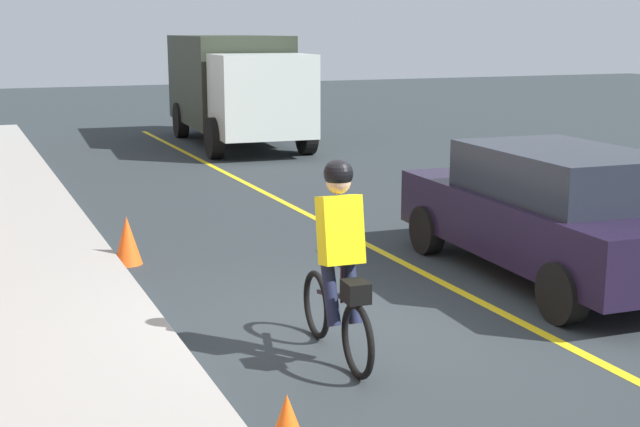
{
  "coord_description": "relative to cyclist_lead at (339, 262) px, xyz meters",
  "views": [
    {
      "loc": [
        -7.36,
        3.55,
        2.91
      ],
      "look_at": [
        0.92,
        0.03,
        1.0
      ],
      "focal_mm": 48.47,
      "sensor_mm": 36.0,
      "label": 1
    }
  ],
  "objects": [
    {
      "name": "traffic_cone_far",
      "position": [
        4.01,
        1.13,
        -0.6
      ],
      "size": [
        0.36,
        0.36,
        0.62
      ],
      "primitive_type": "cone",
      "color": "#EB5417",
      "rests_on": "ground"
    },
    {
      "name": "cyclist_lead",
      "position": [
        0.0,
        0.0,
        0.0
      ],
      "size": [
        1.71,
        0.38,
        1.83
      ],
      "rotation": [
        0.0,
        0.0,
        -0.06
      ],
      "color": "black",
      "rests_on": "ground"
    },
    {
      "name": "ground_plane",
      "position": [
        0.65,
        -0.51,
        -0.91
      ],
      "size": [
        80.0,
        80.0,
        0.0
      ],
      "primitive_type": "plane",
      "color": "#2A3134"
    },
    {
      "name": "patrol_sedan",
      "position": [
        1.4,
        -3.4,
        -0.09
      ],
      "size": [
        4.49,
        2.11,
        1.58
      ],
      "rotation": [
        0.0,
        0.0,
        -0.05
      ],
      "color": "black",
      "rests_on": "ground"
    },
    {
      "name": "lane_line_centre",
      "position": [
        0.65,
        -2.11,
        -0.91
      ],
      "size": [
        36.0,
        0.12,
        0.01
      ],
      "primitive_type": "cube",
      "color": "yellow",
      "rests_on": "ground"
    },
    {
      "name": "box_truck_background",
      "position": [
        14.91,
        -3.77,
        0.64
      ],
      "size": [
        6.85,
        2.89,
        2.78
      ],
      "rotation": [
        0.0,
        0.0,
        3.07
      ],
      "color": "#2A3226",
      "rests_on": "ground"
    }
  ]
}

